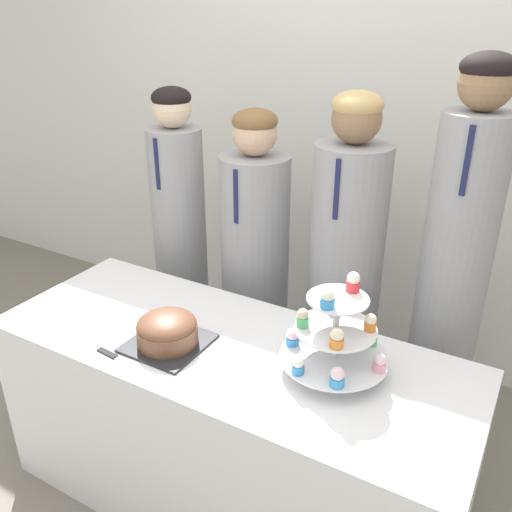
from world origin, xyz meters
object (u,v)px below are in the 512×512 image
(student_2, at_px, (343,290))
(student_3, at_px, (450,295))
(round_cake, at_px, (167,330))
(cupcake_stand, at_px, (335,335))
(student_1, at_px, (255,277))
(student_0, at_px, (181,250))
(cake_knife, at_px, (118,359))

(student_2, bearing_deg, student_3, -0.00)
(round_cake, height_order, cupcake_stand, cupcake_stand)
(cupcake_stand, xyz_separation_m, student_1, (-0.59, 0.53, -0.19))
(cupcake_stand, relative_size, student_0, 0.23)
(student_0, xyz_separation_m, student_2, (0.82, 0.00, 0.01))
(round_cake, relative_size, cake_knife, 0.90)
(student_0, distance_m, student_2, 0.82)
(cake_knife, distance_m, student_1, 0.82)
(cake_knife, bearing_deg, student_3, 48.99)
(cupcake_stand, bearing_deg, round_cake, -165.18)
(round_cake, xyz_separation_m, cupcake_stand, (0.54, 0.14, 0.08))
(student_0, distance_m, student_3, 1.23)
(cupcake_stand, bearing_deg, student_2, 108.05)
(round_cake, bearing_deg, cake_knife, -120.84)
(round_cake, height_order, student_0, student_0)
(cake_knife, xyz_separation_m, student_2, (0.46, 0.82, -0.01))
(student_1, distance_m, student_2, 0.42)
(cake_knife, relative_size, student_0, 0.19)
(cupcake_stand, distance_m, student_0, 1.14)
(round_cake, height_order, student_1, student_1)
(round_cake, relative_size, student_0, 0.17)
(student_1, bearing_deg, student_3, -0.00)
(student_0, bearing_deg, cake_knife, -65.92)
(round_cake, relative_size, student_2, 0.17)
(student_0, height_order, student_3, student_3)
(round_cake, height_order, student_3, student_3)
(cake_knife, bearing_deg, student_2, 66.40)
(student_0, bearing_deg, student_2, 0.00)
(cupcake_stand, height_order, student_1, student_1)
(student_1, bearing_deg, round_cake, -85.88)
(cake_knife, distance_m, student_2, 0.94)
(student_1, relative_size, student_3, 0.85)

